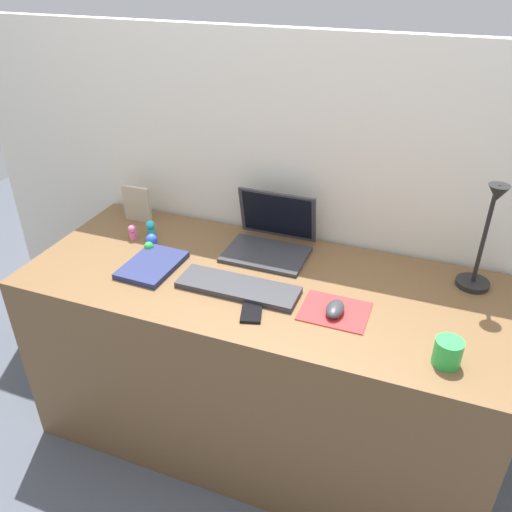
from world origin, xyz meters
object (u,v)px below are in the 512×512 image
object	(u,v)px
picture_frame	(137,204)
coffee_mug	(448,352)
mouse	(335,309)
toy_figurine_blue	(152,240)
toy_figurine_cyan	(151,227)
cell_phone	(252,310)
keyboard	(238,287)
toy_figurine_green	(149,247)
laptop	(271,236)
notebook_pad	(152,265)
toy_figurine_pink	(132,232)
desk_lamp	(484,241)

from	to	relation	value
picture_frame	coffee_mug	xyz separation A→B (m)	(1.25, -0.45, -0.04)
coffee_mug	mouse	bearing A→B (deg)	162.34
toy_figurine_blue	toy_figurine_cyan	size ratio (longest dim) A/B	0.76
cell_phone	picture_frame	bearing A→B (deg)	131.71
keyboard	toy_figurine_green	world-z (taller)	toy_figurine_green
cell_phone	keyboard	bearing A→B (deg)	116.13
laptop	coffee_mug	xyz separation A→B (m)	(0.66, -0.42, -0.02)
laptop	notebook_pad	xyz separation A→B (m)	(-0.35, -0.28, -0.04)
keyboard	toy_figurine_green	xyz separation A→B (m)	(-0.41, 0.11, 0.01)
mouse	toy_figurine_pink	distance (m)	0.87
coffee_mug	toy_figurine_cyan	bearing A→B (deg)	162.82
coffee_mug	picture_frame	bearing A→B (deg)	160.37
coffee_mug	laptop	bearing A→B (deg)	147.54
keyboard	toy_figurine_cyan	world-z (taller)	toy_figurine_cyan
keyboard	picture_frame	bearing A→B (deg)	151.00
toy_figurine_green	picture_frame	bearing A→B (deg)	129.87
desk_lamp	toy_figurine_cyan	distance (m)	1.21
coffee_mug	toy_figurine_blue	bearing A→B (deg)	165.61
picture_frame	laptop	bearing A→B (deg)	-2.74
coffee_mug	toy_figurine_cyan	xyz separation A→B (m)	(-1.14, 0.35, -0.00)
laptop	toy_figurine_cyan	world-z (taller)	laptop
notebook_pad	coffee_mug	bearing A→B (deg)	-6.22
notebook_pad	coffee_mug	world-z (taller)	coffee_mug
picture_frame	toy_figurine_blue	world-z (taller)	picture_frame
desk_lamp	toy_figurine_pink	distance (m)	1.26
laptop	mouse	world-z (taller)	laptop
desk_lamp	toy_figurine_cyan	world-z (taller)	desk_lamp
desk_lamp	toy_figurine_blue	size ratio (longest dim) A/B	7.98
coffee_mug	toy_figurine_blue	world-z (taller)	coffee_mug
laptop	keyboard	bearing A→B (deg)	-92.15
coffee_mug	toy_figurine_green	size ratio (longest dim) A/B	1.93
picture_frame	toy_figurine_blue	distance (m)	0.24
keyboard	desk_lamp	distance (m)	0.80
mouse	coffee_mug	size ratio (longest dim) A/B	1.24
cell_phone	toy_figurine_pink	size ratio (longest dim) A/B	2.08
laptop	toy_figurine_blue	size ratio (longest dim) A/B	6.10
picture_frame	toy_figurine_green	distance (m)	0.28
desk_lamp	toy_figurine_green	distance (m)	1.16
notebook_pad	cell_phone	bearing A→B (deg)	-13.14
keyboard	laptop	bearing A→B (deg)	87.85
keyboard	desk_lamp	xyz separation A→B (m)	(0.73, 0.28, 0.18)
desk_lamp	toy_figurine_blue	bearing A→B (deg)	-173.84
picture_frame	toy_figurine_cyan	size ratio (longest dim) A/B	2.32
laptop	toy_figurine_pink	world-z (taller)	laptop
mouse	notebook_pad	xyz separation A→B (m)	(-0.67, 0.04, -0.01)
picture_frame	toy_figurine_green	world-z (taller)	picture_frame
keyboard	desk_lamp	size ratio (longest dim) A/B	1.05
laptop	coffee_mug	size ratio (longest dim) A/B	3.87
cell_phone	toy_figurine_blue	world-z (taller)	toy_figurine_blue
coffee_mug	toy_figurine_pink	world-z (taller)	coffee_mug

